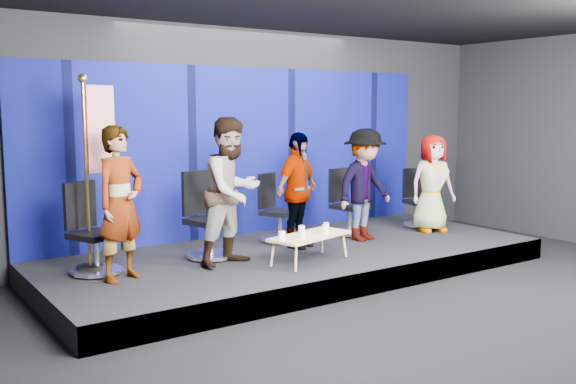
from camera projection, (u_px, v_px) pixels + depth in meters
name	position (u px, v px, depth m)	size (l,w,h in m)	color
ground	(429.00, 318.00, 7.00)	(10.00, 10.00, 0.00)	black
room_walls	(435.00, 93.00, 6.69)	(10.02, 8.02, 3.51)	black
riser	(297.00, 260.00, 9.03)	(7.00, 3.00, 0.30)	black
backdrop	(243.00, 152.00, 10.02)	(7.00, 0.08, 2.60)	#060A4E
chair_a	(92.00, 244.00, 7.67)	(0.82, 0.82, 1.10)	silver
panelist_a	(120.00, 204.00, 7.33)	(0.65, 0.43, 1.79)	black
chair_b	(207.00, 229.00, 8.49)	(0.80, 0.80, 1.15)	silver
panelist_b	(232.00, 192.00, 8.07)	(0.91, 0.71, 1.87)	black
chair_c	(277.00, 219.00, 9.54)	(0.75, 0.75, 1.01)	silver
panelist_c	(297.00, 190.00, 9.08)	(0.96, 0.40, 1.64)	black
chair_d	(347.00, 213.00, 10.08)	(0.67, 0.67, 1.03)	silver
panelist_d	(365.00, 185.00, 9.56)	(1.08, 0.62, 1.68)	black
chair_e	(418.00, 207.00, 10.78)	(0.66, 0.66, 0.96)	silver
panelist_e	(432.00, 183.00, 10.24)	(0.76, 0.50, 1.56)	black
coffee_table	(310.00, 237.00, 8.28)	(1.24, 0.77, 0.36)	tan
mug_a	(282.00, 235.00, 7.95)	(0.09, 0.09, 0.10)	white
mug_b	(303.00, 235.00, 8.02)	(0.08, 0.08, 0.09)	white
mug_c	(302.00, 230.00, 8.34)	(0.09, 0.09, 0.10)	white
mug_d	(325.00, 229.00, 8.37)	(0.09, 0.09, 0.11)	white
mug_e	(326.00, 226.00, 8.65)	(0.07, 0.07, 0.09)	white
flag_stand	(96.00, 169.00, 7.65)	(0.54, 0.32, 2.37)	black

